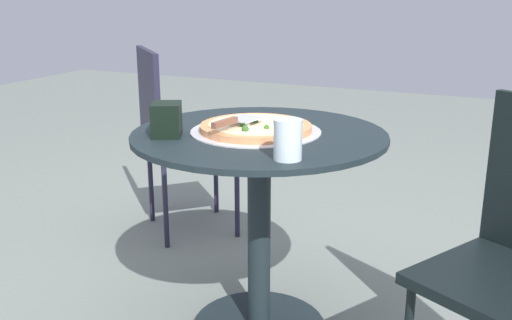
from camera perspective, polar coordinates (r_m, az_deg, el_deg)
patio_table at (r=1.95m, az=0.31°, el=-3.41°), size 0.81×0.81×0.71m
pizza_on_tray at (r=1.89m, az=-0.00°, el=3.10°), size 0.42×0.42×0.04m
pizza_server at (r=1.83m, az=-2.07°, el=3.80°), size 0.10×0.22×0.02m
drinking_cup at (r=1.58m, az=3.07°, el=1.97°), size 0.08×0.08×0.11m
napkin_dispenser at (r=1.85m, az=-8.59°, el=3.86°), size 0.12×0.13×0.10m
patio_chair_near at (r=2.80m, az=-7.86°, el=2.94°), size 0.57×0.57×0.88m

